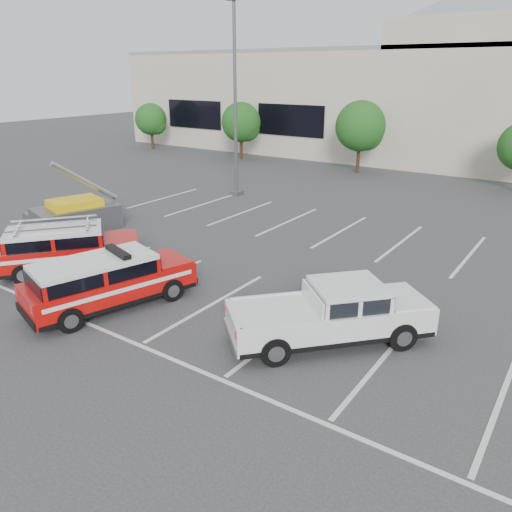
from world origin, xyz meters
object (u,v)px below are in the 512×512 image
Objects in this scene: convention_building at (478,98)px; tree_left at (242,124)px; fire_chief_suv at (108,285)px; utility_rig at (74,216)px; white_pickup at (331,319)px; ladder_suv at (68,252)px; tree_mid_left at (362,128)px; tree_far_left at (152,120)px; light_pole_left at (235,100)px.

tree_left is at bearing -146.95° from convention_building.
utility_rig is at bearing 166.67° from fire_chief_suv.
white_pickup is 9.79m from ladder_suv.
ladder_suv is at bearing -100.48° from convention_building.
tree_left is at bearing -180.00° from tree_mid_left.
ladder_suv is (19.07, -22.73, -1.77)m from tree_far_left.
convention_building reaches higher than white_pickup.
fire_chief_suv is at bearing 20.94° from ladder_suv.
tree_mid_left is 1.25× the size of utility_rig.
tree_mid_left reaches higher than ladder_suv.
light_pole_left reaches higher than white_pickup.
tree_far_left is 36.22m from white_pickup.
tree_far_left reaches higher than ladder_suv.
tree_mid_left reaches higher than white_pickup.
tree_far_left is 32.77m from fire_chief_suv.
convention_building is 13.58× the size of tree_left.
fire_chief_suv is at bearing -84.09° from tree_mid_left.
tree_far_left reaches higher than fire_chief_suv.
convention_building is 32.15m from white_pickup.
utility_rig is (-10.12, -29.32, -4.10)m from convention_building.
utility_rig reaches higher than ladder_suv.
convention_building is at bearing 67.61° from light_pole_left.
tree_left is 28.92m from white_pickup.
tree_far_left is at bearing -180.00° from tree_mid_left.
ladder_suv is 5.22m from utility_rig.
white_pickup is (6.36, 1.95, -0.07)m from fire_chief_suv.
white_pickup is (18.83, -21.85, -2.14)m from tree_left.
fire_chief_suv is (2.46, -23.80, -2.34)m from tree_mid_left.
convention_building is 11.57× the size of fire_chief_suv.
tree_left is (-15.09, -9.82, -1.95)m from convention_building.
convention_building reaches higher than fire_chief_suv.
tree_far_left is at bearing 143.46° from utility_rig.
convention_building reaches higher than light_pole_left.
white_pickup is at bearing -37.16° from tree_far_left.
utility_rig reaches higher than white_pickup.
tree_far_left is 1.03× the size of utility_rig.
fire_chief_suv is at bearing -120.27° from white_pickup.
tree_left is 0.43× the size of light_pole_left.
light_pole_left is at bearing -107.10° from tree_mid_left.
tree_far_left reaches higher than utility_rig.
tree_left is 1.14× the size of utility_rig.
tree_mid_left reaches higher than tree_far_left.
white_pickup is (3.73, -31.67, -4.09)m from convention_building.
light_pole_left is at bearing 94.36° from utility_rig.
tree_left is 26.94m from fire_chief_suv.
convention_building is 18.11m from tree_left.
fire_chief_suv is (22.46, -23.80, -1.80)m from tree_far_left.
white_pickup is at bearing 6.32° from utility_rig.
convention_building reaches higher than tree_mid_left.
tree_far_left is 0.77× the size of fire_chief_suv.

